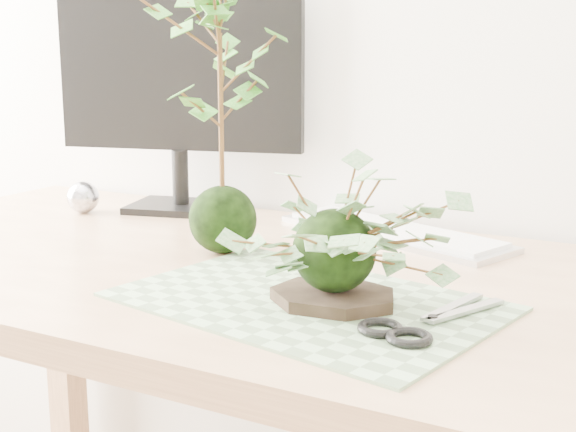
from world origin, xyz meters
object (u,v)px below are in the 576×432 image
at_px(desk, 296,331).
at_px(maple_kokedama, 220,51).
at_px(monitor, 180,83).
at_px(keyboard, 393,232).
at_px(ivy_kokedama, 335,212).

distance_m(desk, maple_kokedama, 0.42).
distance_m(desk, monitor, 0.58).
xyz_separation_m(desk, maple_kokedama, (-0.15, 0.04, 0.39)).
xyz_separation_m(keyboard, monitor, (-0.43, 0.01, 0.23)).
distance_m(maple_kokedama, keyboard, 0.41).
xyz_separation_m(desk, monitor, (-0.39, 0.27, 0.33)).
bearing_deg(ivy_kokedama, keyboard, 100.58).
distance_m(ivy_kokedama, monitor, 0.64).
distance_m(ivy_kokedama, keyboard, 0.39).
bearing_deg(maple_kokedama, desk, -14.72).
xyz_separation_m(maple_kokedama, keyboard, (0.19, 0.22, -0.29)).
bearing_deg(monitor, ivy_kokedama, -52.01).
bearing_deg(monitor, maple_kokedama, -58.39).
relative_size(desk, monitor, 3.46).
height_order(desk, keyboard, keyboard).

